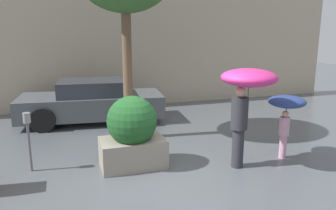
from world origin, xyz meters
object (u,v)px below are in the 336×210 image
(person_adult, at_px, (247,89))
(person_child, at_px, (286,107))
(planter_box, at_px, (132,133))
(parked_car_near, at_px, (92,102))
(parking_meter, at_px, (28,129))

(person_adult, xyz_separation_m, person_child, (1.16, 0.26, -0.49))
(planter_box, distance_m, parked_car_near, 3.77)
(person_child, bearing_deg, parked_car_near, 86.01)
(planter_box, bearing_deg, parking_meter, 169.31)
(person_child, bearing_deg, person_adult, 147.60)
(planter_box, relative_size, person_adult, 0.72)
(person_adult, height_order, parking_meter, person_adult)
(parked_car_near, bearing_deg, parking_meter, 161.94)
(planter_box, bearing_deg, parked_car_near, 96.95)
(person_adult, bearing_deg, parking_meter, -150.04)
(person_adult, xyz_separation_m, parked_car_near, (-2.55, 4.52, -1.01))
(person_adult, bearing_deg, parked_car_near, 165.26)
(person_child, bearing_deg, planter_box, 125.82)
(person_child, xyz_separation_m, parking_meter, (-5.22, 0.90, -0.27))
(person_child, distance_m, parked_car_near, 5.68)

